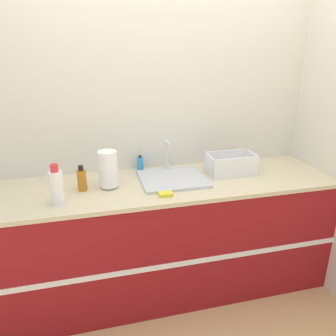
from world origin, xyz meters
name	(u,v)px	position (x,y,z in m)	size (l,w,h in m)	color
ground_plane	(174,315)	(0.00, 0.00, 0.00)	(12.00, 12.00, 0.00)	tan
wall_back	(151,119)	(0.00, 0.70, 1.30)	(4.93, 0.06, 2.60)	beige
wall_right	(326,120)	(1.30, 0.33, 1.30)	(0.06, 2.67, 2.60)	beige
counter_cabinet	(163,237)	(0.00, 0.33, 0.46)	(2.56, 0.69, 0.91)	maroon
sink	(172,177)	(0.08, 0.37, 0.93)	(0.47, 0.43, 0.26)	silver
paper_towel_roll	(108,169)	(-0.38, 0.34, 1.04)	(0.13, 0.13, 0.26)	#4C4C51
dish_rack	(231,166)	(0.55, 0.38, 0.97)	(0.36, 0.21, 0.16)	white
bottle_white_spray	(57,187)	(-0.70, 0.16, 1.03)	(0.09, 0.09, 0.26)	white
bottle_amber	(82,180)	(-0.56, 0.33, 0.99)	(0.06, 0.06, 0.18)	#B26B19
soap_dispenser	(140,164)	(-0.11, 0.61, 0.97)	(0.05, 0.05, 0.13)	#338CCC
sponge	(166,194)	(-0.03, 0.11, 0.92)	(0.09, 0.06, 0.02)	yellow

